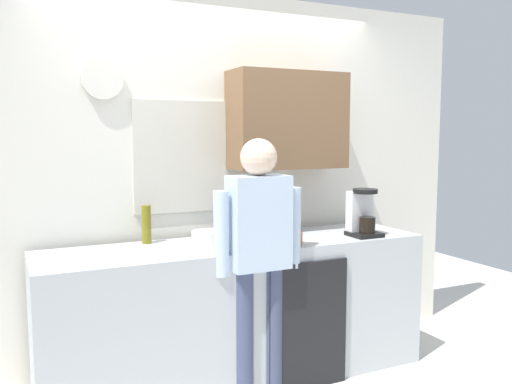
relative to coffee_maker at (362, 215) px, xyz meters
name	(u,v)px	position (x,y,z in m)	size (l,w,h in m)	color
kitchen_counter	(239,311)	(-0.87, 0.15, -0.61)	(2.54, 0.64, 0.92)	#B2B7BC
dishwasher_panel	(308,326)	(-0.54, -0.18, -0.65)	(0.56, 0.02, 0.83)	black
back_wall_assembly	(224,171)	(-0.81, 0.55, 0.30)	(4.14, 0.42, 2.60)	silver
coffee_maker	(362,215)	(0.00, 0.00, 0.00)	(0.20, 0.20, 0.33)	black
bottle_clear_soda	(245,227)	(-0.92, -0.06, -0.01)	(0.09, 0.09, 0.28)	#2D8C33
bottle_olive_oil	(146,224)	(-1.42, 0.38, -0.02)	(0.06, 0.06, 0.25)	olive
bottle_red_vinegar	(261,222)	(-0.68, 0.22, -0.04)	(0.06, 0.06, 0.22)	maroon
cup_blue_mug	(226,230)	(-0.88, 0.35, -0.10)	(0.08, 0.08, 0.10)	#3351B2
cup_terracotta_mug	(296,238)	(-0.58, -0.09, -0.10)	(0.08, 0.08, 0.09)	#B26647
mixing_bowl	(209,237)	(-1.06, 0.22, -0.11)	(0.22, 0.22, 0.08)	white
person_at_sink	(259,247)	(-0.87, -0.15, -0.12)	(0.57, 0.22, 1.60)	#3F4766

